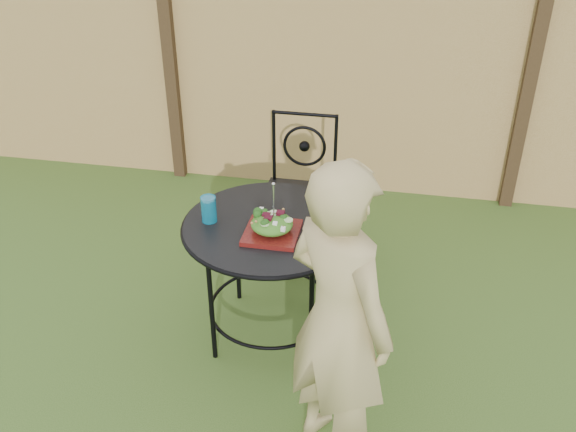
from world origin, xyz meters
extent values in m
plane|color=#264115|center=(0.00, 0.00, 0.00)|extent=(60.00, 60.00, 0.00)
cube|color=tan|center=(0.00, 2.20, 0.90)|extent=(8.00, 0.05, 1.80)
cube|color=black|center=(-1.30, 2.15, 0.95)|extent=(0.09, 0.09, 1.90)
cube|color=black|center=(1.30, 2.15, 0.95)|extent=(0.09, 0.09, 1.90)
cylinder|color=black|center=(-0.15, 0.39, 0.71)|extent=(0.90, 0.90, 0.02)
torus|color=black|center=(-0.15, 0.39, 0.71)|extent=(0.92, 0.92, 0.02)
torus|color=black|center=(-0.15, 0.39, 0.18)|extent=(0.70, 0.70, 0.02)
cylinder|color=black|center=(0.11, 0.65, 0.35)|extent=(0.03, 0.03, 0.71)
cylinder|color=black|center=(-0.41, 0.65, 0.35)|extent=(0.03, 0.03, 0.71)
cylinder|color=black|center=(-0.41, 0.13, 0.35)|extent=(0.03, 0.03, 0.71)
cylinder|color=black|center=(0.11, 0.13, 0.35)|extent=(0.03, 0.03, 0.71)
cube|color=black|center=(-0.14, 1.14, 0.45)|extent=(0.46, 0.46, 0.03)
cylinder|color=black|center=(-0.14, 1.35, 0.94)|extent=(0.42, 0.02, 0.02)
torus|color=black|center=(-0.14, 1.35, 0.72)|extent=(0.28, 0.02, 0.28)
cylinder|color=black|center=(-0.34, 0.94, 0.22)|extent=(0.02, 0.02, 0.44)
cylinder|color=black|center=(0.06, 0.94, 0.22)|extent=(0.02, 0.02, 0.44)
cylinder|color=black|center=(-0.34, 1.34, 0.22)|extent=(0.02, 0.02, 0.44)
cylinder|color=black|center=(0.06, 1.34, 0.22)|extent=(0.02, 0.02, 0.44)
cylinder|color=black|center=(-0.34, 1.35, 0.70)|extent=(0.02, 0.02, 0.50)
cylinder|color=black|center=(0.06, 1.35, 0.70)|extent=(0.02, 0.02, 0.50)
imported|color=tan|center=(0.29, -0.32, 0.74)|extent=(0.64, 0.61, 1.48)
cube|color=#3E080D|center=(-0.12, 0.29, 0.74)|extent=(0.27, 0.27, 0.02)
ellipsoid|color=#235614|center=(-0.12, 0.29, 0.79)|extent=(0.21, 0.21, 0.08)
cylinder|color=silver|center=(-0.11, 0.29, 0.92)|extent=(0.01, 0.01, 0.18)
cylinder|color=#0B6381|center=(-0.47, 0.36, 0.79)|extent=(0.08, 0.08, 0.14)
camera|label=1|loc=(0.46, -2.34, 2.47)|focal=40.00mm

